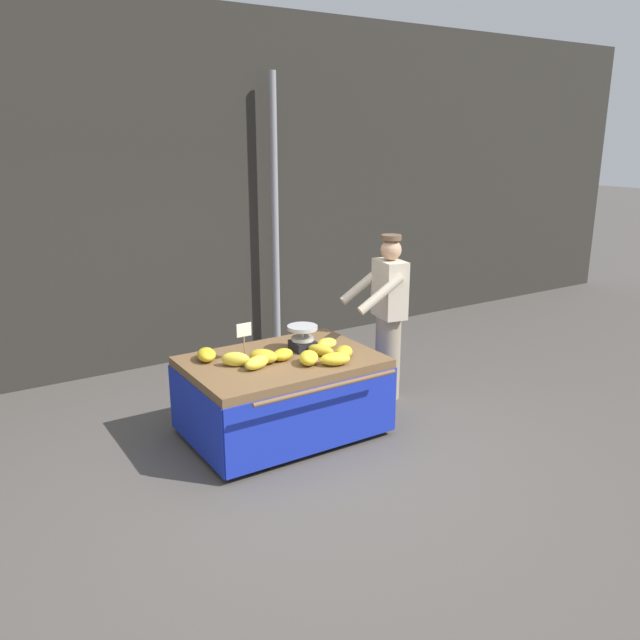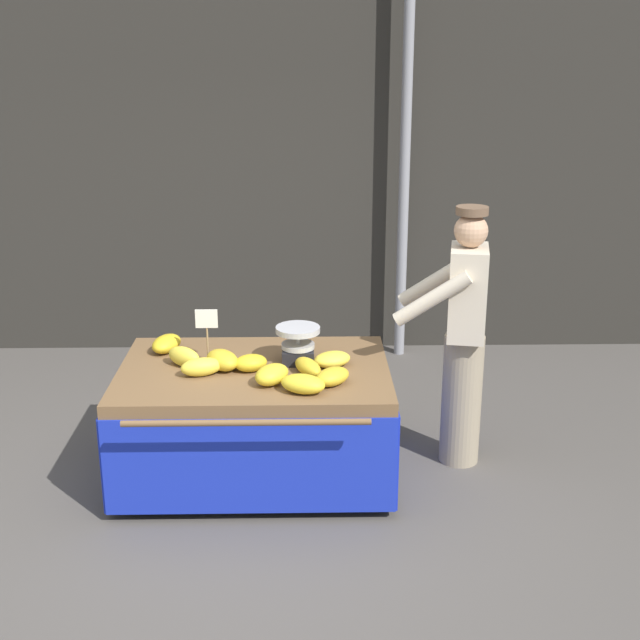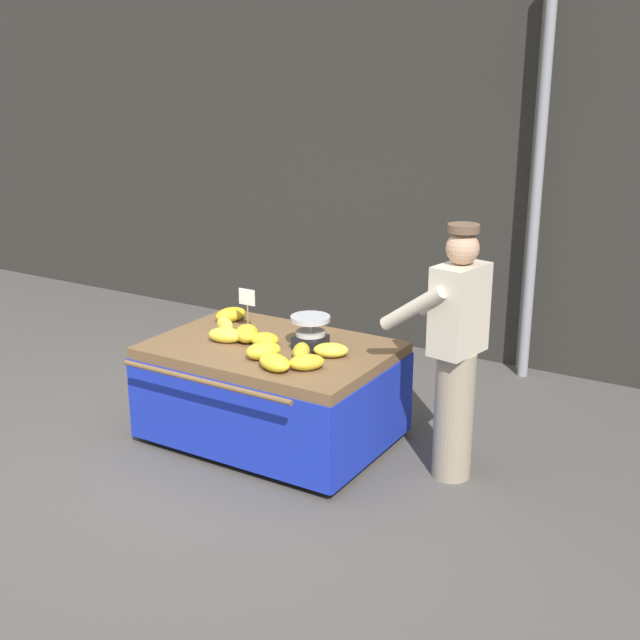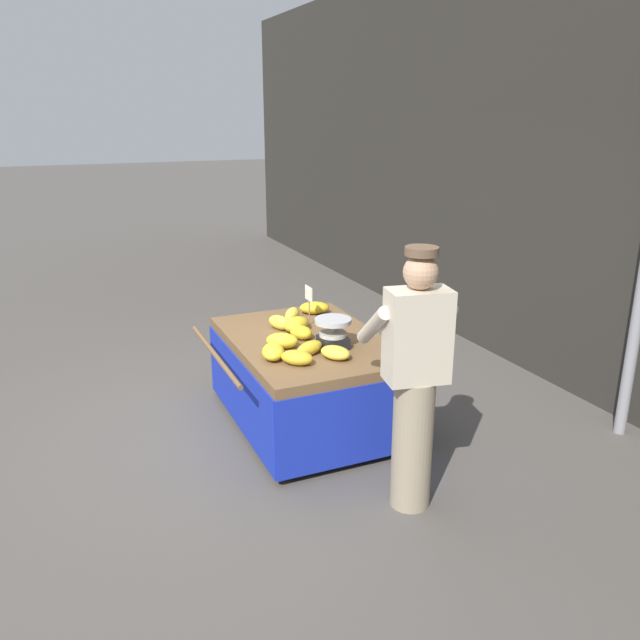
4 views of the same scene
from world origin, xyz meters
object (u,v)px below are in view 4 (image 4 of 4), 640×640
at_px(price_sign, 309,297).
at_px(banana_bunch_2, 310,348).
at_px(banana_bunch_6, 301,332).
at_px(banana_bunch_7, 314,308).
at_px(banana_bunch_1, 297,358).
at_px(vendor_person, 414,380).
at_px(banana_cart, 308,361).
at_px(weighing_scale, 333,333).
at_px(banana_bunch_0, 335,353).
at_px(banana_bunch_4, 296,324).
at_px(banana_bunch_9, 273,352).
at_px(banana_bunch_8, 280,322).
at_px(banana_bunch_5, 292,315).
at_px(banana_bunch_3, 282,341).

distance_m(price_sign, banana_bunch_2, 0.71).
xyz_separation_m(banana_bunch_6, banana_bunch_7, (-0.57, 0.36, 0.00)).
height_order(banana_bunch_1, vendor_person, vendor_person).
xyz_separation_m(banana_cart, weighing_scale, (0.27, 0.10, 0.31)).
bearing_deg(banana_bunch_1, vendor_person, 27.81).
bearing_deg(banana_cart, banana_bunch_0, 2.16).
bearing_deg(weighing_scale, banana_bunch_4, -166.06).
distance_m(banana_bunch_4, banana_bunch_6, 0.18).
height_order(price_sign, banana_bunch_2, price_sign).
bearing_deg(banana_bunch_9, price_sign, 138.47).
xyz_separation_m(banana_bunch_2, banana_bunch_8, (-0.65, 0.00, 0.01)).
xyz_separation_m(banana_bunch_6, vendor_person, (1.35, 0.22, 0.08)).
height_order(banana_bunch_5, banana_bunch_7, banana_bunch_5).
relative_size(banana_bunch_3, banana_bunch_8, 0.97).
relative_size(banana_bunch_2, banana_bunch_8, 1.01).
bearing_deg(banana_cart, banana_bunch_8, -158.78).
xyz_separation_m(price_sign, banana_bunch_9, (0.60, -0.54, -0.19)).
bearing_deg(weighing_scale, banana_bunch_8, -159.69).
distance_m(weighing_scale, banana_bunch_9, 0.50).
xyz_separation_m(weighing_scale, banana_bunch_9, (0.03, -0.50, -0.06)).
relative_size(weighing_scale, banana_bunch_7, 1.06).
bearing_deg(banana_bunch_0, vendor_person, 10.06).
relative_size(banana_bunch_8, banana_bunch_9, 0.97).
distance_m(banana_bunch_2, banana_bunch_4, 0.54).
bearing_deg(banana_bunch_2, banana_bunch_3, -147.06).
bearing_deg(banana_bunch_9, banana_bunch_2, 83.84).
relative_size(banana_bunch_4, banana_bunch_6, 1.26).
relative_size(banana_cart, banana_bunch_5, 6.93).
relative_size(banana_cart, banana_bunch_0, 7.09).
xyz_separation_m(weighing_scale, banana_bunch_5, (-0.71, -0.06, -0.06)).
distance_m(banana_cart, banana_bunch_2, 0.43).
xyz_separation_m(banana_bunch_3, vendor_person, (1.21, 0.43, 0.08)).
bearing_deg(weighing_scale, banana_bunch_3, -113.21).
xyz_separation_m(weighing_scale, banana_bunch_7, (-0.86, 0.21, -0.06)).
distance_m(weighing_scale, price_sign, 0.59).
distance_m(banana_cart, banana_bunch_3, 0.38).
bearing_deg(price_sign, banana_bunch_6, -33.15).
xyz_separation_m(banana_bunch_2, banana_bunch_6, (-0.35, 0.07, 0.00)).
bearing_deg(banana_bunch_9, banana_bunch_4, 142.71).
distance_m(banana_cart, banana_bunch_7, 0.71).
distance_m(banana_bunch_2, banana_bunch_9, 0.28).
xyz_separation_m(banana_bunch_7, banana_bunch_9, (0.89, -0.71, 0.00)).
relative_size(price_sign, banana_bunch_2, 1.32).
bearing_deg(banana_bunch_3, price_sign, 136.60).
xyz_separation_m(banana_cart, banana_bunch_4, (-0.19, -0.02, 0.26)).
height_order(banana_bunch_3, banana_bunch_7, banana_bunch_3).
bearing_deg(price_sign, banana_cart, -24.43).
distance_m(banana_bunch_0, banana_bunch_4, 0.68).
distance_m(weighing_scale, banana_bunch_5, 0.72).
height_order(price_sign, banana_bunch_3, price_sign).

